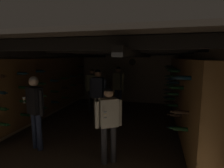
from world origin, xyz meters
TOP-DOWN VIEW (x-y plane):
  - ground_plane at (0.00, 0.00)m, footprint 8.40×8.40m
  - room_shell at (0.00, 0.27)m, footprint 4.72×6.52m
  - wine_crate_stack at (-0.25, 2.07)m, footprint 0.52×0.35m
  - display_bottle at (-0.17, 2.01)m, footprint 0.08×0.08m
  - person_host_center at (-0.30, 0.06)m, footprint 0.54×0.23m
  - person_guest_near_right at (0.56, -1.80)m, footprint 0.47×0.43m
  - person_guest_rear_center at (0.01, 1.52)m, footprint 0.48×0.36m
  - person_guest_far_left at (-0.96, 1.30)m, footprint 0.52×0.39m
  - person_guest_near_left at (-1.18, -1.68)m, footprint 0.51×0.33m

SIDE VIEW (x-z plane):
  - ground_plane at x=0.00m, z-range 0.00..0.00m
  - wine_crate_stack at x=-0.25m, z-range 0.00..0.90m
  - person_guest_near_right at x=0.56m, z-range 0.15..1.69m
  - person_guest_far_left at x=-0.96m, z-range 0.18..1.84m
  - person_guest_near_left at x=-1.18m, z-range 0.18..1.86m
  - display_bottle at x=-0.17m, z-range 0.86..1.21m
  - person_host_center at x=-0.30m, z-range 0.19..1.92m
  - person_guest_rear_center at x=0.01m, z-range 0.19..1.94m
  - room_shell at x=0.00m, z-range 0.21..2.62m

